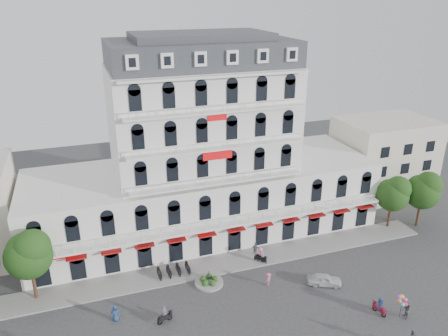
% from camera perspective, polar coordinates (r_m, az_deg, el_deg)
% --- Properties ---
extents(ground, '(120.00, 120.00, 0.00)m').
position_cam_1_polar(ground, '(46.64, 4.04, -18.28)').
color(ground, '#38383A').
rests_on(ground, ground).
extents(sidewalk, '(53.00, 4.00, 0.16)m').
position_cam_1_polar(sidewalk, '(53.25, 0.21, -12.31)').
color(sidewalk, gray).
rests_on(sidewalk, ground).
extents(main_building, '(45.00, 15.00, 25.80)m').
position_cam_1_polar(main_building, '(56.27, -2.78, 1.02)').
color(main_building, silver).
rests_on(main_building, ground).
extents(flank_building_east, '(14.00, 10.00, 12.00)m').
position_cam_1_polar(flank_building_east, '(72.91, 20.05, 1.35)').
color(flank_building_east, beige).
rests_on(flank_building_east, ground).
extents(traffic_island, '(3.20, 3.20, 1.60)m').
position_cam_1_polar(traffic_island, '(50.08, -1.97, -14.60)').
color(traffic_island, gray).
rests_on(traffic_island, ground).
extents(parked_scooter_row, '(4.40, 1.80, 1.10)m').
position_cam_1_polar(parked_scooter_row, '(51.78, -6.56, -13.72)').
color(parked_scooter_row, black).
rests_on(parked_scooter_row, ground).
extents(tree_west_inner, '(4.76, 4.76, 8.25)m').
position_cam_1_polar(tree_west_inner, '(49.02, -24.18, -10.05)').
color(tree_west_inner, '#382314').
rests_on(tree_west_inner, ground).
extents(tree_east_inner, '(4.40, 4.37, 7.57)m').
position_cam_1_polar(tree_east_inner, '(62.53, 21.24, -3.03)').
color(tree_east_inner, '#382314').
rests_on(tree_east_inner, ground).
extents(tree_east_outer, '(4.65, 4.65, 8.05)m').
position_cam_1_polar(tree_east_outer, '(64.29, 24.59, -2.55)').
color(tree_east_outer, '#382314').
rests_on(tree_east_outer, ground).
extents(parked_car, '(4.04, 2.95, 1.28)m').
position_cam_1_polar(parked_car, '(50.91, 12.97, -14.02)').
color(parked_car, silver).
rests_on(parked_car, ground).
extents(rider_west, '(1.65, 0.81, 1.93)m').
position_cam_1_polar(rider_west, '(45.30, -7.75, -18.54)').
color(rider_west, black).
rests_on(rider_west, ground).
extents(rider_east, '(0.67, 1.69, 1.96)m').
position_cam_1_polar(rider_east, '(48.38, 19.69, -16.60)').
color(rider_east, maroon).
rests_on(rider_east, ground).
extents(rider_center, '(1.21, 1.40, 2.09)m').
position_cam_1_polar(rider_center, '(53.07, 4.79, -11.22)').
color(rider_center, black).
rests_on(rider_center, ground).
extents(pedestrian_left, '(0.97, 0.73, 1.80)m').
position_cam_1_polar(pedestrian_left, '(46.31, -14.03, -17.91)').
color(pedestrian_left, navy).
rests_on(pedestrian_left, ground).
extents(pedestrian_mid, '(1.08, 0.93, 1.74)m').
position_cam_1_polar(pedestrian_mid, '(54.44, 4.12, -10.53)').
color(pedestrian_mid, slate).
rests_on(pedestrian_mid, ground).
extents(pedestrian_right, '(1.17, 0.99, 1.57)m').
position_cam_1_polar(pedestrian_right, '(49.73, 5.79, -14.26)').
color(pedestrian_right, '#BA6279').
rests_on(pedestrian_right, ground).
extents(balloon_vendor, '(1.47, 1.38, 2.45)m').
position_cam_1_polar(balloon_vendor, '(48.54, 22.56, -16.47)').
color(balloon_vendor, '#57565D').
rests_on(balloon_vendor, ground).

